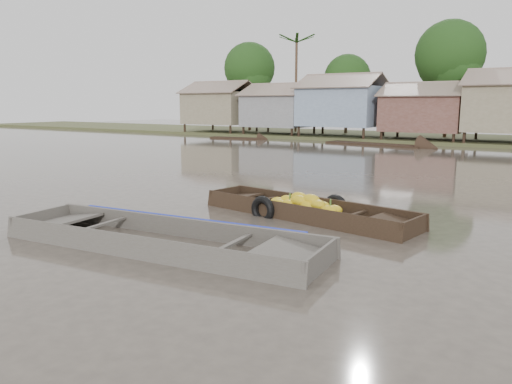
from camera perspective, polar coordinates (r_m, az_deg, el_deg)
The scene contains 3 objects.
ground at distance 11.66m, azimuth -0.20°, elevation -4.62°, with size 120.00×120.00×0.00m, color #443D34.
banana_boat at distance 13.27m, azimuth 5.39°, elevation -2.04°, with size 6.29×2.44×0.83m.
viewer_boat at distance 10.67m, azimuth -10.67°, elevation -5.90°, with size 7.35×2.61×0.58m.
Camera 1 is at (6.14, -9.45, 2.97)m, focal length 35.00 mm.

